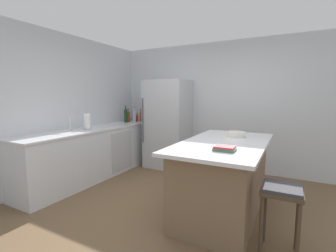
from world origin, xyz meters
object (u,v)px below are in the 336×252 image
kitchen_island (224,176)px  paper_towel_roll (87,122)px  sink_faucet (70,122)px  whiskey_bottle (128,117)px  hot_sauce_bottle (137,118)px  cookbook_stack (225,148)px  vinegar_bottle (141,116)px  refrigerator (168,124)px  bar_stool (281,199)px  mixing_bowl (236,134)px  soda_bottle (134,116)px  wine_bottle (126,116)px

kitchen_island → paper_towel_roll: size_ratio=6.13×
sink_faucet → whiskey_bottle: bearing=90.7°
hot_sauce_bottle → cookbook_stack: (2.58, -2.04, -0.04)m
vinegar_bottle → cookbook_stack: 3.32m
sink_faucet → whiskey_bottle: 1.60m
refrigerator → bar_stool: refrigerator is taller
refrigerator → sink_faucet: refrigerator is taller
refrigerator → cookbook_stack: bearing=-48.7°
refrigerator → hot_sauce_bottle: bearing=175.3°
bar_stool → whiskey_bottle: bearing=149.4°
bar_stool → mixing_bowl: (-0.65, 1.01, 0.42)m
soda_bottle → cookbook_stack: (2.59, -1.94, -0.10)m
paper_towel_roll → whiskey_bottle: size_ratio=1.02×
wine_bottle → soda_bottle: bearing=63.2°
kitchen_island → whiskey_bottle: bearing=152.4°
vinegar_bottle → hot_sauce_bottle: 0.11m
whiskey_bottle → cookbook_stack: whiskey_bottle is taller
bar_stool → paper_towel_roll: (-3.18, 0.64, 0.50)m
paper_towel_roll → hot_sauce_bottle: 1.48m
sink_faucet → wine_bottle: (-0.01, 1.49, -0.00)m
soda_bottle → cookbook_stack: soda_bottle is taller
soda_bottle → paper_towel_roll: bearing=-91.0°
hot_sauce_bottle → whiskey_bottle: size_ratio=0.63×
wine_bottle → cookbook_stack: (2.69, -1.75, -0.12)m
vinegar_bottle → soda_bottle: 0.20m
soda_bottle → mixing_bowl: soda_bottle is taller
refrigerator → mixing_bowl: (1.64, -1.04, 0.06)m
whiskey_bottle → kitchen_island: bearing=-27.6°
paper_towel_roll → hot_sauce_bottle: size_ratio=1.62×
cookbook_stack → mixing_bowl: mixing_bowl is taller
kitchen_island → soda_bottle: 2.90m
wine_bottle → mixing_bowl: size_ratio=1.47×
vinegar_bottle → mixing_bowl: vinegar_bottle is taller
vinegar_bottle → whiskey_bottle: whiskey_bottle is taller
cookbook_stack → mixing_bowl: bearing=95.2°
refrigerator → bar_stool: (2.30, -2.05, -0.37)m
kitchen_island → cookbook_stack: cookbook_stack is taller
sink_faucet → paper_towel_roll: 0.31m
soda_bottle → mixing_bowl: 2.70m
wine_bottle → refrigerator: bearing=12.8°
bar_stool → kitchen_island: bearing=139.8°
refrigerator → paper_towel_roll: 1.67m
wine_bottle → kitchen_island: bearing=-25.8°
refrigerator → bar_stool: size_ratio=2.69×
wine_bottle → vinegar_bottle: bearing=70.0°
kitchen_island → bar_stool: kitchen_island is taller
bar_stool → whiskey_bottle: size_ratio=2.23×
bar_stool → paper_towel_roll: size_ratio=2.19×
bar_stool → vinegar_bottle: vinegar_bottle is taller
vinegar_bottle → whiskey_bottle: size_ratio=0.96×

